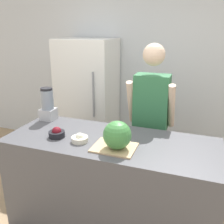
# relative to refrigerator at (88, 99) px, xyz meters

# --- Properties ---
(wall_back) EXTENTS (8.00, 0.06, 2.60)m
(wall_back) POSITION_rel_refrigerator_xyz_m (0.85, 0.37, 0.42)
(wall_back) COLOR silver
(wall_back) RESTS_ON ground_plane
(counter_island) EXTENTS (1.91, 0.76, 0.95)m
(counter_island) POSITION_rel_refrigerator_xyz_m (0.85, -1.34, -0.40)
(counter_island) COLOR #4C4C51
(counter_island) RESTS_ON ground_plane
(refrigerator) EXTENTS (0.79, 0.66, 1.75)m
(refrigerator) POSITION_rel_refrigerator_xyz_m (0.00, 0.00, 0.00)
(refrigerator) COLOR white
(refrigerator) RESTS_ON ground_plane
(person) EXTENTS (0.50, 0.27, 1.75)m
(person) POSITION_rel_refrigerator_xyz_m (1.08, -0.70, 0.04)
(person) COLOR gray
(person) RESTS_ON ground_plane
(cutting_board) EXTENTS (0.35, 0.28, 0.01)m
(cutting_board) POSITION_rel_refrigerator_xyz_m (0.94, -1.49, 0.08)
(cutting_board) COLOR tan
(cutting_board) RESTS_ON counter_island
(watermelon) EXTENTS (0.23, 0.23, 0.23)m
(watermelon) POSITION_rel_refrigerator_xyz_m (0.97, -1.50, 0.20)
(watermelon) COLOR #3D7F3D
(watermelon) RESTS_ON cutting_board
(bowl_cherries) EXTENTS (0.15, 0.15, 0.10)m
(bowl_cherries) POSITION_rel_refrigerator_xyz_m (0.37, -1.45, 0.11)
(bowl_cherries) COLOR black
(bowl_cherries) RESTS_ON counter_island
(bowl_cream) EXTENTS (0.15, 0.15, 0.08)m
(bowl_cream) POSITION_rel_refrigerator_xyz_m (0.61, -1.47, 0.10)
(bowl_cream) COLOR beige
(bowl_cream) RESTS_ON counter_island
(blender) EXTENTS (0.15, 0.15, 0.35)m
(blender) POSITION_rel_refrigerator_xyz_m (0.04, -1.08, 0.23)
(blender) COLOR #B7B7BC
(blender) RESTS_ON counter_island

